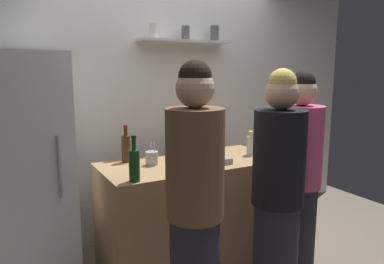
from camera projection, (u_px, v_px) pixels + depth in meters
The scene contains 13 objects.
back_wall_assembly at pixel (164, 105), 3.67m from camera, with size 4.80×0.32×2.60m.
refrigerator at pixel (31, 171), 2.78m from camera, with size 0.57×0.64×1.79m.
counter at pixel (192, 212), 3.12m from camera, with size 1.51×0.70×0.90m, color #9E7A51.
baking_pan at pixel (207, 161), 2.97m from camera, with size 0.34×0.24×0.05m, color gray.
utensil_holder at pixel (152, 158), 2.93m from camera, with size 0.10×0.10×0.20m.
wine_bottle_green_glass at pixel (134, 164), 2.49m from camera, with size 0.08×0.08×0.32m.
wine_bottle_pale_glass at pixel (221, 138), 3.41m from camera, with size 0.08×0.08×0.33m.
wine_bottle_dark_glass at pixel (181, 152), 2.84m from camera, with size 0.07×0.07×0.33m.
wine_bottle_amber_glass at pixel (126, 148), 3.01m from camera, with size 0.08×0.08×0.31m.
water_bottle_plastic at pixel (251, 145), 3.26m from camera, with size 0.08×0.08×0.22m.
person_blonde at pixel (277, 198), 2.41m from camera, with size 0.34×0.34×1.67m.
person_brown_jacket at pixel (195, 209), 2.13m from camera, with size 0.34×0.34×1.71m.
person_pink_top at pixel (298, 181), 2.79m from camera, with size 0.34×0.34×1.65m.
Camera 1 is at (-1.52, -2.09, 1.66)m, focal length 34.14 mm.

